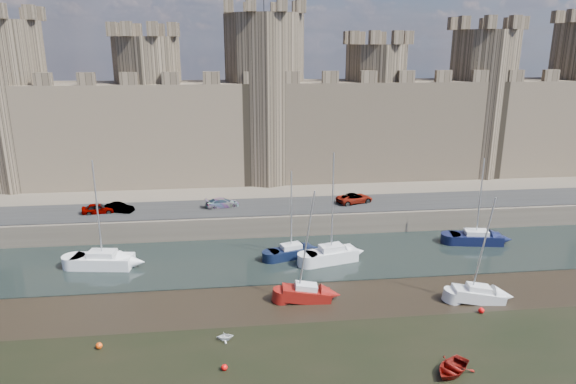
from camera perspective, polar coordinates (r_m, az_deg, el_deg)
name	(u,v)px	position (r m, az deg, el deg)	size (l,w,h in m)	color
water_channel	(264,259)	(53.85, -2.67, -7.45)	(160.00, 12.00, 0.08)	black
quay	(249,168)	(87.70, -4.34, 2.70)	(160.00, 60.00, 2.50)	#4C443A
road	(258,207)	(62.32, -3.35, -1.66)	(160.00, 7.00, 0.10)	black
castle	(247,116)	(73.96, -4.61, 8.40)	(108.50, 11.00, 29.00)	#42382B
car_0	(98,209)	(63.71, -20.33, -1.73)	(1.47, 3.65, 1.24)	gray
car_1	(119,208)	(63.36, -18.31, -1.67)	(1.24, 3.55, 1.17)	gray
car_2	(222,203)	(62.53, -7.33, -1.20)	(1.63, 4.01, 1.16)	gray
car_3	(355,198)	(64.16, 7.41, -0.70)	(2.12, 4.59, 1.28)	gray
sailboat_0	(103,260)	(54.77, -19.89, -7.13)	(6.13, 3.10, 10.97)	white
sailboat_1	(291,251)	(53.89, 0.36, -6.59)	(4.96, 3.10, 9.29)	black
sailboat_2	(331,254)	(52.98, 4.83, -6.91)	(5.63, 3.31, 11.41)	silver
sailboat_3	(476,237)	(61.23, 20.15, -4.77)	(5.85, 3.11, 9.74)	black
sailboat_4	(306,293)	(45.51, 2.02, -11.13)	(4.36, 1.90, 9.99)	maroon
sailboat_5	(478,294)	(48.31, 20.36, -10.56)	(4.56, 2.24, 9.46)	silver
dinghy_3	(225,336)	(40.49, -7.02, -15.63)	(1.13, 0.69, 1.31)	white
dinghy_4	(452,369)	(38.52, 17.76, -18.18)	(2.36, 0.68, 3.30)	maroon
buoy_0	(224,367)	(37.45, -7.09, -18.78)	(0.44, 0.44, 0.44)	#FD0D0B
buoy_1	(99,346)	(41.72, -20.26, -15.73)	(0.49, 0.49, 0.49)	#E7440A
buoy_3	(481,310)	(46.64, 20.68, -12.21)	(0.50, 0.50, 0.50)	#F30A0B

